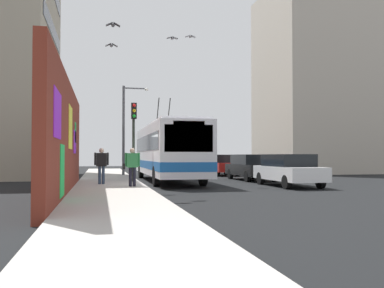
# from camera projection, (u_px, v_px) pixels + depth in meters

# --- Properties ---
(ground_plane) EXTENTS (80.00, 80.00, 0.00)m
(ground_plane) POSITION_uv_depth(u_px,v_px,m) (143.00, 187.00, 20.34)
(ground_plane) COLOR black
(sidewalk_slab) EXTENTS (48.00, 3.20, 0.15)m
(sidewalk_slab) POSITION_uv_depth(u_px,v_px,m) (110.00, 186.00, 19.99)
(sidewalk_slab) COLOR #ADA8A0
(sidewalk_slab) RESTS_ON ground_plane
(graffiti_wall) EXTENTS (14.44, 0.32, 4.32)m
(graffiti_wall) POSITION_uv_depth(u_px,v_px,m) (66.00, 139.00, 15.97)
(graffiti_wall) COLOR maroon
(graffiti_wall) RESTS_ON ground_plane
(building_far_right) EXTENTS (8.98, 9.15, 16.30)m
(building_far_right) POSITION_uv_depth(u_px,v_px,m) (317.00, 82.00, 37.60)
(building_far_right) COLOR #B2A899
(building_far_right) RESTS_ON ground_plane
(city_bus) EXTENTS (12.11, 2.64, 5.08)m
(city_bus) POSITION_uv_depth(u_px,v_px,m) (168.00, 150.00, 24.42)
(city_bus) COLOR silver
(city_bus) RESTS_ON ground_plane
(parked_car_white) EXTENTS (4.71, 1.91, 1.58)m
(parked_car_white) POSITION_uv_depth(u_px,v_px,m) (288.00, 169.00, 20.51)
(parked_car_white) COLOR white
(parked_car_white) RESTS_ON ground_plane
(parked_car_black) EXTENTS (4.88, 1.85, 1.58)m
(parked_car_black) POSITION_uv_depth(u_px,v_px,m) (251.00, 167.00, 25.61)
(parked_car_black) COLOR black
(parked_car_black) RESTS_ON ground_plane
(parked_car_red) EXTENTS (4.30, 1.74, 1.58)m
(parked_car_red) POSITION_uv_depth(u_px,v_px,m) (222.00, 164.00, 31.71)
(parked_car_red) COLOR #B21E19
(parked_car_red) RESTS_ON ground_plane
(parked_car_silver) EXTENTS (4.73, 1.82, 1.58)m
(parked_car_silver) POSITION_uv_depth(u_px,v_px,m) (204.00, 163.00, 37.02)
(parked_car_silver) COLOR #B7B7BC
(parked_car_silver) RESTS_ON ground_plane
(pedestrian_at_curb) EXTENTS (0.23, 0.76, 1.70)m
(pedestrian_at_curb) POSITION_uv_depth(u_px,v_px,m) (132.00, 164.00, 18.54)
(pedestrian_at_curb) COLOR #1E1E2D
(pedestrian_at_curb) RESTS_ON sidewalk_slab
(pedestrian_midblock) EXTENTS (0.23, 0.69, 1.72)m
(pedestrian_midblock) POSITION_uv_depth(u_px,v_px,m) (101.00, 163.00, 20.01)
(pedestrian_midblock) COLOR #2D3F59
(pedestrian_midblock) RESTS_ON sidewalk_slab
(traffic_light) EXTENTS (0.49, 0.28, 4.15)m
(traffic_light) POSITION_uv_depth(u_px,v_px,m) (134.00, 128.00, 21.83)
(traffic_light) COLOR #2D382D
(traffic_light) RESTS_ON sidewalk_slab
(street_lamp) EXTENTS (0.44, 1.84, 6.32)m
(street_lamp) POSITION_uv_depth(u_px,v_px,m) (127.00, 123.00, 29.57)
(street_lamp) COLOR #4C4C51
(street_lamp) RESTS_ON sidewalk_slab
(flying_pigeons) EXTENTS (5.97, 4.82, 1.92)m
(flying_pigeons) POSITION_uv_depth(u_px,v_px,m) (144.00, 29.00, 19.11)
(flying_pigeons) COLOR slate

